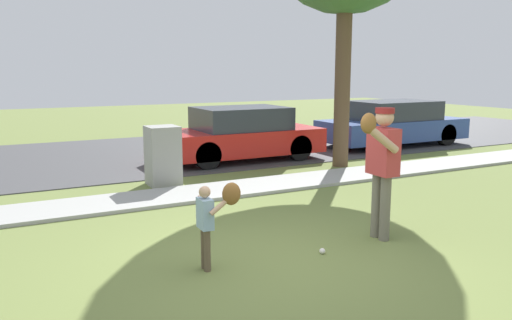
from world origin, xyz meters
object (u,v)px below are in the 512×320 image
(utility_cabinet, at_px, (163,156))
(parked_wagon_blue, at_px, (393,124))
(baseball, at_px, (322,251))
(person_child, at_px, (213,213))
(person_adult, at_px, (381,159))
(parked_hatchback_red, at_px, (241,134))

(utility_cabinet, relative_size, parked_wagon_blue, 0.26)
(baseball, height_order, parked_wagon_blue, parked_wagon_blue)
(baseball, bearing_deg, person_child, 173.50)
(baseball, xyz_separation_m, utility_cabinet, (-0.55, 4.71, 0.55))
(parked_wagon_blue, bearing_deg, baseball, -137.24)
(person_adult, height_order, parked_hatchback_red, person_adult)
(person_child, distance_m, utility_cabinet, 4.63)
(baseball, relative_size, utility_cabinet, 0.06)
(utility_cabinet, distance_m, parked_hatchback_red, 3.14)
(parked_wagon_blue, bearing_deg, person_adult, -133.45)
(parked_hatchback_red, bearing_deg, parked_wagon_blue, 1.79)
(parked_hatchback_red, relative_size, parked_wagon_blue, 0.89)
(baseball, bearing_deg, person_adult, 7.05)
(baseball, height_order, utility_cabinet, utility_cabinet)
(person_child, distance_m, baseball, 1.56)
(baseball, distance_m, utility_cabinet, 4.78)
(person_adult, distance_m, person_child, 2.46)
(person_adult, relative_size, baseball, 24.14)
(person_adult, xyz_separation_m, baseball, (-1.01, -0.12, -1.08))
(utility_cabinet, xyz_separation_m, parked_hatchback_red, (2.59, 1.77, 0.07))
(utility_cabinet, bearing_deg, person_child, -100.70)
(person_adult, distance_m, parked_hatchback_red, 6.46)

